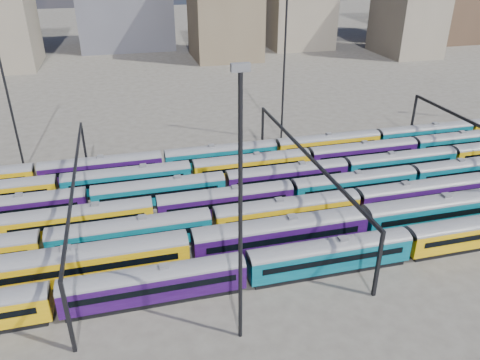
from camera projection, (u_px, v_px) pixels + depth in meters
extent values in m
plane|color=#423E38|center=(235.00, 213.00, 64.25)|extent=(500.00, 500.00, 0.00)
cube|color=black|center=(156.00, 297.00, 48.39)|extent=(17.78, 2.31, 0.66)
cube|color=#1D0735|center=(155.00, 285.00, 47.63)|extent=(18.72, 2.71, 2.71)
cylinder|color=#4C4C51|center=(153.00, 274.00, 47.02)|extent=(18.72, 2.71, 2.71)
cube|color=black|center=(156.00, 291.00, 46.29)|extent=(16.47, 0.06, 0.70)
cube|color=black|center=(153.00, 274.00, 48.67)|extent=(16.47, 0.06, 0.70)
cube|color=slate|center=(153.00, 268.00, 46.69)|extent=(0.94, 0.84, 0.33)
cube|color=black|center=(328.00, 268.00, 52.74)|extent=(17.78, 2.31, 0.66)
cube|color=#053F4E|center=(330.00, 256.00, 51.98)|extent=(18.72, 2.71, 2.71)
cylinder|color=#4C4C51|center=(331.00, 246.00, 51.37)|extent=(18.72, 2.71, 2.71)
cube|color=black|center=(335.00, 261.00, 50.64)|extent=(16.47, 0.06, 0.70)
cube|color=black|center=(325.00, 247.00, 53.02)|extent=(16.47, 0.06, 0.70)
cube|color=slate|center=(331.00, 240.00, 51.04)|extent=(0.94, 0.84, 0.33)
cube|color=black|center=(474.00, 244.00, 57.09)|extent=(17.78, 2.31, 0.66)
cube|color=#AD7F06|center=(477.00, 232.00, 56.33)|extent=(18.72, 2.71, 2.71)
cylinder|color=#4C4C51|center=(480.00, 222.00, 55.72)|extent=(18.72, 2.71, 2.71)
cube|color=black|center=(470.00, 224.00, 57.38)|extent=(16.47, 0.06, 0.70)
cube|color=black|center=(94.00, 277.00, 51.27)|extent=(19.91, 2.58, 0.73)
cube|color=#AD7F06|center=(91.00, 263.00, 50.42)|extent=(20.95, 3.04, 3.04)
cylinder|color=#4C4C51|center=(89.00, 252.00, 49.74)|extent=(20.95, 3.04, 3.04)
cube|color=black|center=(91.00, 269.00, 48.93)|extent=(18.44, 0.06, 0.79)
cube|color=black|center=(91.00, 252.00, 51.59)|extent=(18.44, 0.06, 0.79)
cube|color=slate|center=(88.00, 245.00, 49.38)|extent=(1.05, 0.94, 0.37)
cube|color=black|center=(280.00, 248.00, 56.13)|extent=(19.91, 2.58, 0.73)
cube|color=#1D0735|center=(280.00, 235.00, 55.28)|extent=(20.95, 3.04, 3.04)
cylinder|color=#4C4C51|center=(281.00, 224.00, 54.60)|extent=(20.95, 3.04, 3.04)
cube|color=black|center=(285.00, 240.00, 53.79)|extent=(18.44, 0.06, 0.79)
cube|color=black|center=(276.00, 226.00, 56.45)|extent=(18.44, 0.06, 0.79)
cube|color=slate|center=(281.00, 218.00, 54.23)|extent=(1.05, 0.94, 0.37)
cube|color=black|center=(436.00, 224.00, 60.99)|extent=(19.91, 2.58, 0.73)
cube|color=#053F4E|center=(439.00, 212.00, 60.14)|extent=(20.95, 3.04, 3.04)
cylinder|color=#4C4C51|center=(441.00, 201.00, 59.45)|extent=(20.95, 3.04, 3.04)
cube|color=black|center=(447.00, 215.00, 58.64)|extent=(18.44, 0.06, 0.79)
cube|color=black|center=(432.00, 204.00, 61.30)|extent=(18.44, 0.06, 0.79)
cube|color=slate|center=(443.00, 196.00, 59.09)|extent=(1.05, 0.94, 0.37)
cube|color=black|center=(133.00, 246.00, 56.61)|extent=(18.15, 2.35, 0.67)
cube|color=#053F4E|center=(131.00, 234.00, 55.84)|extent=(19.10, 2.77, 2.77)
cylinder|color=#4C4C51|center=(130.00, 224.00, 55.21)|extent=(19.10, 2.77, 2.77)
cube|color=black|center=(132.00, 238.00, 54.47)|extent=(16.81, 0.06, 0.72)
cube|color=black|center=(130.00, 226.00, 56.90)|extent=(16.81, 0.06, 0.72)
cube|color=slate|center=(129.00, 219.00, 54.88)|extent=(0.96, 0.86, 0.33)
cube|color=black|center=(286.00, 224.00, 61.05)|extent=(18.15, 2.35, 0.67)
cube|color=#AD7F06|center=(287.00, 213.00, 60.28)|extent=(19.10, 2.77, 2.77)
cylinder|color=#4C4C51|center=(287.00, 204.00, 59.65)|extent=(19.10, 2.77, 2.77)
cube|color=black|center=(291.00, 216.00, 58.91)|extent=(16.81, 0.06, 0.72)
cube|color=black|center=(283.00, 205.00, 61.34)|extent=(16.81, 0.06, 0.72)
cube|color=slate|center=(288.00, 198.00, 59.32)|extent=(0.96, 0.86, 0.33)
cube|color=black|center=(419.00, 205.00, 65.49)|extent=(18.15, 2.35, 0.67)
cube|color=#1D0735|center=(421.00, 194.00, 64.71)|extent=(19.10, 2.77, 2.77)
cylinder|color=#4C4C51|center=(423.00, 186.00, 64.09)|extent=(19.10, 2.77, 2.77)
cube|color=black|center=(428.00, 197.00, 63.35)|extent=(16.81, 0.06, 0.72)
cube|color=black|center=(416.00, 188.00, 65.78)|extent=(16.81, 0.06, 0.72)
cube|color=slate|center=(424.00, 181.00, 63.76)|extent=(0.96, 0.86, 0.33)
cube|color=black|center=(81.00, 231.00, 59.54)|extent=(17.45, 2.26, 0.64)
cube|color=#AD7F06|center=(79.00, 220.00, 58.79)|extent=(18.37, 2.66, 2.66)
cylinder|color=#4C4C51|center=(77.00, 211.00, 58.19)|extent=(18.37, 2.66, 2.66)
cube|color=black|center=(78.00, 224.00, 57.48)|extent=(16.16, 0.06, 0.69)
cube|color=black|center=(79.00, 213.00, 59.82)|extent=(16.16, 0.06, 0.69)
cube|color=slate|center=(76.00, 206.00, 57.87)|extent=(0.92, 0.83, 0.32)
cube|color=black|center=(226.00, 212.00, 63.81)|extent=(17.45, 2.26, 0.64)
cube|color=#1D0735|center=(226.00, 202.00, 63.07)|extent=(18.37, 2.66, 2.66)
cylinder|color=#4C4C51|center=(226.00, 193.00, 62.47)|extent=(18.37, 2.66, 2.66)
cube|color=black|center=(228.00, 204.00, 61.76)|extent=(16.16, 0.06, 0.69)
cube|color=black|center=(223.00, 195.00, 64.09)|extent=(16.16, 0.06, 0.69)
cube|color=slate|center=(226.00, 188.00, 62.15)|extent=(0.92, 0.83, 0.32)
cube|color=black|center=(353.00, 195.00, 68.08)|extent=(17.45, 2.26, 0.64)
cube|color=#053F4E|center=(354.00, 185.00, 67.34)|extent=(18.37, 2.66, 2.66)
cylinder|color=#4C4C51|center=(355.00, 177.00, 66.74)|extent=(18.37, 2.66, 2.66)
cube|color=black|center=(359.00, 188.00, 66.03)|extent=(16.16, 0.06, 0.69)
cube|color=black|center=(350.00, 179.00, 68.36)|extent=(16.16, 0.06, 0.69)
cube|color=slate|center=(355.00, 173.00, 66.42)|extent=(0.92, 0.83, 0.32)
cube|color=black|center=(464.00, 181.00, 72.36)|extent=(17.45, 2.26, 0.64)
cube|color=#053F4E|center=(467.00, 171.00, 71.61)|extent=(18.37, 2.66, 2.66)
cylinder|color=#4C4C51|center=(469.00, 163.00, 71.01)|extent=(18.37, 2.66, 2.66)
cube|color=black|center=(473.00, 173.00, 70.30)|extent=(16.16, 0.06, 0.69)
cube|color=black|center=(461.00, 165.00, 72.64)|extent=(16.16, 0.06, 0.69)
cube|color=slate|center=(470.00, 159.00, 70.69)|extent=(0.92, 0.83, 0.32)
cube|color=black|center=(17.00, 220.00, 61.98)|extent=(17.42, 2.26, 0.64)
cube|color=#1D0735|center=(14.00, 209.00, 61.23)|extent=(18.34, 2.66, 2.66)
cylinder|color=#4C4C51|center=(12.00, 201.00, 60.64)|extent=(18.34, 2.66, 2.66)
cube|color=black|center=(12.00, 212.00, 59.92)|extent=(16.14, 0.06, 0.69)
cube|color=black|center=(15.00, 202.00, 62.26)|extent=(16.14, 0.06, 0.69)
cube|color=slate|center=(11.00, 196.00, 60.32)|extent=(0.92, 0.83, 0.32)
cube|color=black|center=(160.00, 202.00, 66.24)|extent=(17.42, 2.26, 0.64)
cube|color=#053F4E|center=(159.00, 192.00, 65.50)|extent=(18.34, 2.66, 2.66)
cylinder|color=#4C4C51|center=(159.00, 184.00, 64.90)|extent=(18.34, 2.66, 2.66)
cube|color=black|center=(160.00, 195.00, 64.19)|extent=(16.14, 0.06, 0.69)
cube|color=black|center=(158.00, 186.00, 66.52)|extent=(16.14, 0.06, 0.69)
cube|color=slate|center=(158.00, 179.00, 64.58)|extent=(0.92, 0.83, 0.32)
cube|color=black|center=(287.00, 187.00, 70.51)|extent=(17.42, 2.26, 0.64)
cube|color=#1D0735|center=(287.00, 177.00, 69.77)|extent=(18.34, 2.66, 2.66)
cylinder|color=#4C4C51|center=(287.00, 169.00, 69.17)|extent=(18.34, 2.66, 2.66)
cube|color=black|center=(290.00, 179.00, 68.46)|extent=(16.14, 0.06, 0.69)
cube|color=black|center=(284.00, 171.00, 70.79)|extent=(16.14, 0.06, 0.69)
cube|color=slate|center=(288.00, 165.00, 68.85)|extent=(0.92, 0.83, 0.32)
cube|color=black|center=(398.00, 173.00, 74.78)|extent=(17.42, 2.26, 0.64)
cube|color=#053F4E|center=(400.00, 164.00, 74.03)|extent=(18.34, 2.66, 2.66)
cylinder|color=#4C4C51|center=(401.00, 156.00, 73.44)|extent=(18.34, 2.66, 2.66)
cube|color=black|center=(405.00, 165.00, 72.72)|extent=(16.14, 0.06, 0.69)
cube|color=black|center=(396.00, 158.00, 75.06)|extent=(16.14, 0.06, 0.69)
cube|color=slate|center=(402.00, 152.00, 73.12)|extent=(0.92, 0.83, 0.32)
cube|color=black|center=(129.00, 190.00, 69.62)|extent=(17.56, 2.28, 0.65)
cube|color=#053F4E|center=(128.00, 180.00, 68.87)|extent=(18.48, 2.68, 2.68)
cylinder|color=#4C4C51|center=(127.00, 172.00, 68.27)|extent=(18.48, 2.68, 2.68)
cube|color=black|center=(128.00, 182.00, 67.55)|extent=(16.26, 0.06, 0.69)
cube|color=black|center=(127.00, 174.00, 69.90)|extent=(16.26, 0.06, 0.69)
cube|color=slate|center=(126.00, 167.00, 67.95)|extent=(0.92, 0.83, 0.32)
cube|color=black|center=(252.00, 176.00, 73.92)|extent=(17.56, 2.28, 0.65)
cube|color=#AD7F06|center=(252.00, 166.00, 73.17)|extent=(18.48, 2.68, 2.68)
cylinder|color=#4C4C51|center=(252.00, 158.00, 72.57)|extent=(18.48, 2.68, 2.68)
cube|color=black|center=(254.00, 168.00, 71.85)|extent=(16.26, 0.06, 0.69)
cube|color=black|center=(250.00, 161.00, 74.20)|extent=(16.26, 0.06, 0.69)
cube|color=slate|center=(252.00, 154.00, 72.25)|extent=(0.92, 0.83, 0.32)
cube|color=black|center=(361.00, 163.00, 78.22)|extent=(17.56, 2.28, 0.65)
cube|color=#1D0735|center=(362.00, 154.00, 77.47)|extent=(18.48, 2.68, 2.68)
cylinder|color=#4C4C51|center=(363.00, 146.00, 76.87)|extent=(18.48, 2.68, 2.68)
cube|color=black|center=(367.00, 155.00, 76.15)|extent=(16.26, 0.06, 0.69)
cube|color=black|center=(359.00, 149.00, 78.50)|extent=(16.26, 0.06, 0.69)
cube|color=slate|center=(364.00, 142.00, 76.55)|extent=(0.92, 0.83, 0.32)
cube|color=black|center=(459.00, 152.00, 82.52)|extent=(17.56, 2.28, 0.65)
cube|color=#053F4E|center=(461.00, 143.00, 81.77)|extent=(18.48, 2.68, 2.68)
cylinder|color=#4C4C51|center=(463.00, 136.00, 81.17)|extent=(18.48, 2.68, 2.68)
cube|color=black|center=(467.00, 144.00, 80.45)|extent=(16.26, 0.06, 0.69)
cube|color=black|center=(457.00, 138.00, 82.80)|extent=(16.26, 0.06, 0.69)
cube|color=slate|center=(464.00, 132.00, 80.85)|extent=(0.92, 0.83, 0.32)
cube|color=black|center=(103.00, 178.00, 73.12)|extent=(17.43, 2.26, 0.64)
cube|color=#1D0735|center=(102.00, 169.00, 72.38)|extent=(18.34, 2.66, 2.66)
cylinder|color=#4C4C51|center=(101.00, 161.00, 71.78)|extent=(18.34, 2.66, 2.66)
cube|color=black|center=(102.00, 170.00, 71.07)|extent=(16.14, 0.06, 0.69)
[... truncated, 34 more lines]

